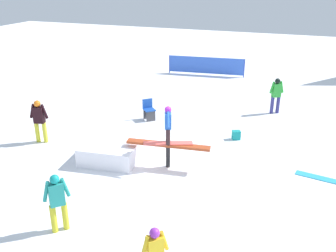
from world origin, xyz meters
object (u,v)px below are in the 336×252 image
(bystander_green, at_px, (276,94))
(backpack_on_snow, at_px, (236,135))
(bystander_black, at_px, (39,119))
(folding_chair, at_px, (149,110))
(main_rider_on_rail, at_px, (168,126))
(loose_snowboard_cyan, at_px, (317,177))
(rail_feature, at_px, (168,147))
(bystander_teal, at_px, (57,200))

(bystander_green, height_order, backpack_on_snow, bystander_green)
(bystander_black, height_order, folding_chair, bystander_black)
(folding_chair, bearing_deg, main_rider_on_rail, -103.09)
(main_rider_on_rail, relative_size, backpack_on_snow, 4.56)
(loose_snowboard_cyan, bearing_deg, bystander_black, 14.16)
(main_rider_on_rail, bearing_deg, rail_feature, 0.00)
(bystander_black, bearing_deg, bystander_green, 24.65)
(bystander_green, xyz_separation_m, bystander_teal, (-4.05, -10.23, -0.03))
(main_rider_on_rail, bearing_deg, bystander_teal, -129.98)
(rail_feature, bearing_deg, main_rider_on_rail, 0.00)
(main_rider_on_rail, bearing_deg, bystander_green, 45.66)
(bystander_green, bearing_deg, rail_feature, -145.14)
(bystander_teal, distance_m, backpack_on_snow, 7.47)
(backpack_on_snow, bearing_deg, rail_feature, 36.97)
(bystander_green, distance_m, backpack_on_snow, 3.65)
(rail_feature, xyz_separation_m, loose_snowboard_cyan, (4.53, 0.94, -0.69))
(rail_feature, relative_size, loose_snowboard_cyan, 2.12)
(bystander_teal, xyz_separation_m, backpack_on_snow, (2.99, 6.81, -0.69))
(rail_feature, bearing_deg, backpack_on_snow, 53.19)
(bystander_teal, bearing_deg, rail_feature, -154.51)
(rail_feature, height_order, loose_snowboard_cyan, rail_feature)
(bystander_green, bearing_deg, bystander_black, -173.49)
(bystander_green, xyz_separation_m, backpack_on_snow, (-1.06, -3.41, -0.72))
(backpack_on_snow, bearing_deg, bystander_teal, 42.93)
(main_rider_on_rail, xyz_separation_m, bystander_teal, (-1.34, -3.91, -0.56))
(rail_feature, bearing_deg, bystander_black, 170.87)
(folding_chair, height_order, backpack_on_snow, folding_chair)
(bystander_green, distance_m, bystander_black, 9.89)
(bystander_black, xyz_separation_m, backpack_on_snow, (6.69, 2.73, -0.74))
(loose_snowboard_cyan, bearing_deg, folding_chair, -12.22)
(loose_snowboard_cyan, height_order, backpack_on_snow, backpack_on_snow)
(rail_feature, relative_size, bystander_black, 1.67)
(rail_feature, distance_m, backpack_on_snow, 3.38)
(main_rider_on_rail, distance_m, backpack_on_snow, 3.56)
(main_rider_on_rail, relative_size, bystander_black, 0.96)
(rail_feature, xyz_separation_m, bystander_black, (-5.03, 0.17, 0.20))
(bystander_teal, distance_m, bystander_black, 5.51)
(backpack_on_snow, bearing_deg, bystander_black, -1.18)
(bystander_green, xyz_separation_m, folding_chair, (-4.93, -2.68, -0.48))
(main_rider_on_rail, relative_size, bystander_green, 0.98)
(main_rider_on_rail, distance_m, bystander_black, 5.06)
(rail_feature, xyz_separation_m, main_rider_on_rail, (0.00, 0.00, 0.71))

